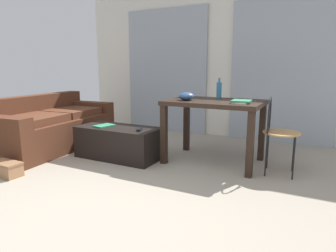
{
  "coord_description": "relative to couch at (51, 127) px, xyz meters",
  "views": [
    {
      "loc": [
        1.53,
        -1.55,
        1.14
      ],
      "look_at": [
        -0.16,
        1.72,
        0.42
      ],
      "focal_mm": 31.68,
      "sensor_mm": 36.0,
      "label": 1
    }
  ],
  "objects": [
    {
      "name": "ground_plane",
      "position": [
        1.9,
        -0.14,
        -0.3
      ],
      "size": [
        7.97,
        7.97,
        0.0
      ],
      "primitive_type": "plane",
      "color": "gray"
    },
    {
      "name": "bottle_near",
      "position": [
        2.27,
        0.73,
        0.56
      ],
      "size": [
        0.06,
        0.06,
        0.25
      ],
      "color": "teal",
      "rests_on": "craft_table"
    },
    {
      "name": "curtains",
      "position": [
        1.9,
        1.84,
        0.78
      ],
      "size": [
        3.51,
        0.03,
        2.15
      ],
      "color": "#99A3AD",
      "rests_on": "ground"
    },
    {
      "name": "wire_chair",
      "position": [
        3.03,
        0.35,
        0.23
      ],
      "size": [
        0.39,
        0.4,
        0.85
      ],
      "color": "#B7844C",
      "rests_on": "ground"
    },
    {
      "name": "book_stack",
      "position": [
        2.66,
        0.32,
        0.48
      ],
      "size": [
        0.22,
        0.24,
        0.03
      ],
      "color": "silver",
      "rests_on": "craft_table"
    },
    {
      "name": "coffee_table",
      "position": [
        1.18,
        0.04,
        -0.1
      ],
      "size": [
        1.07,
        0.5,
        0.4
      ],
      "color": "black",
      "rests_on": "ground"
    },
    {
      "name": "tv_remote_on_table",
      "position": [
        1.89,
        0.56,
        0.47
      ],
      "size": [
        0.12,
        0.18,
        0.02
      ],
      "primitive_type": "cube",
      "rotation": [
        0.0,
        0.0,
        0.48
      ],
      "color": "black",
      "rests_on": "craft_table"
    },
    {
      "name": "wall_back",
      "position": [
        1.9,
        1.92,
        0.94
      ],
      "size": [
        5.13,
        0.1,
        2.48
      ],
      "primitive_type": "cube",
      "color": "silver",
      "rests_on": "ground"
    },
    {
      "name": "couch",
      "position": [
        0.0,
        0.0,
        0.0
      ],
      "size": [
        1.01,
        1.89,
        0.75
      ],
      "color": "#4C2819",
      "rests_on": "ground"
    },
    {
      "name": "bowl",
      "position": [
        2.01,
        0.3,
        0.51
      ],
      "size": [
        0.18,
        0.18,
        0.1
      ],
      "primitive_type": "ellipsoid",
      "color": "#2D4C7A",
      "rests_on": "craft_table"
    },
    {
      "name": "craft_table",
      "position": [
        2.31,
        0.44,
        0.34
      ],
      "size": [
        1.12,
        0.77,
        0.76
      ],
      "color": "black",
      "rests_on": "ground"
    },
    {
      "name": "shoebox",
      "position": [
        0.49,
        -1.05,
        -0.22
      ],
      "size": [
        0.37,
        0.19,
        0.15
      ],
      "color": "#996B47",
      "rests_on": "ground"
    },
    {
      "name": "tv_remote_primary",
      "position": [
        1.52,
        0.01,
        0.11
      ],
      "size": [
        0.11,
        0.18,
        0.02
      ],
      "primitive_type": "cube",
      "rotation": [
        0.0,
        0.0,
        0.4
      ],
      "color": "black",
      "rests_on": "coffee_table"
    },
    {
      "name": "magazine",
      "position": [
        0.99,
        -0.0,
        0.11
      ],
      "size": [
        0.22,
        0.28,
        0.02
      ],
      "primitive_type": "cube",
      "rotation": [
        0.0,
        0.0,
        -0.19
      ],
      "color": "#2D7F56",
      "rests_on": "coffee_table"
    }
  ]
}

